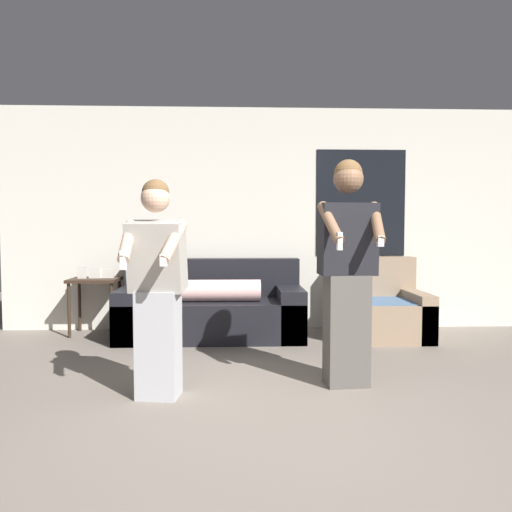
{
  "coord_description": "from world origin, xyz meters",
  "views": [
    {
      "loc": [
        -0.33,
        -2.78,
        1.25
      ],
      "look_at": [
        -0.18,
        0.98,
        1.03
      ],
      "focal_mm": 35.0,
      "sensor_mm": 36.0,
      "label": 1
    }
  ],
  "objects": [
    {
      "name": "person_left",
      "position": [
        -0.91,
        0.84,
        0.81
      ],
      "size": [
        0.46,
        0.52,
        1.6
      ],
      "color": "#B2B2B7",
      "rests_on": "ground_plane"
    },
    {
      "name": "person_right",
      "position": [
        0.54,
        1.08,
        0.91
      ],
      "size": [
        0.5,
        0.48,
        1.78
      ],
      "color": "#56514C",
      "rests_on": "ground_plane"
    },
    {
      "name": "armchair",
      "position": [
        1.33,
        2.8,
        0.29
      ],
      "size": [
        0.92,
        0.88,
        0.9
      ],
      "color": "#937A60",
      "rests_on": "ground_plane"
    },
    {
      "name": "wall_back",
      "position": [
        0.02,
        3.36,
        1.35
      ],
      "size": [
        6.35,
        0.07,
        2.7
      ],
      "color": "beige",
      "rests_on": "ground_plane"
    },
    {
      "name": "couch",
      "position": [
        -0.61,
        2.87,
        0.31
      ],
      "size": [
        2.06,
        0.91,
        0.88
      ],
      "color": "black",
      "rests_on": "ground_plane"
    },
    {
      "name": "side_table",
      "position": [
        -1.98,
        3.07,
        0.56
      ],
      "size": [
        0.56,
        0.46,
        0.81
      ],
      "color": "#332319",
      "rests_on": "ground_plane"
    },
    {
      "name": "ground_plane",
      "position": [
        0.0,
        0.0,
        0.0
      ],
      "size": [
        14.0,
        14.0,
        0.0
      ],
      "primitive_type": "plane",
      "color": "slate"
    }
  ]
}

